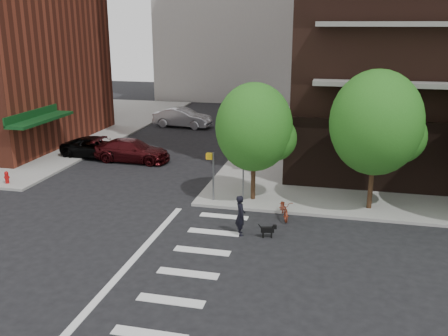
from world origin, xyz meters
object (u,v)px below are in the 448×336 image
object	(u,v)px
dog_walker	(241,215)
parked_car_silver	(183,118)
scooter	(284,209)
fire_hydrant	(7,177)
parked_car_black	(99,148)
parked_car_maroon	(132,150)

from	to	relation	value
dog_walker	parked_car_silver	bearing A→B (deg)	1.40
scooter	dog_walker	world-z (taller)	dog_walker
fire_hydrant	parked_car_black	world-z (taller)	parked_car_black
parked_car_silver	parked_car_black	bearing A→B (deg)	173.78
parked_car_maroon	parked_car_silver	bearing A→B (deg)	2.42
fire_hydrant	dog_walker	distance (m)	15.19
parked_car_silver	parked_car_maroon	bearing A→B (deg)	-173.15
parked_car_maroon	scooter	size ratio (longest dim) A/B	2.87
parked_car_black	scooter	distance (m)	16.41
parked_car_maroon	scooter	bearing A→B (deg)	-123.74
fire_hydrant	parked_car_silver	size ratio (longest dim) A/B	0.14
parked_car_maroon	dog_walker	distance (m)	14.26
fire_hydrant	scooter	bearing A→B (deg)	-4.53
parked_car_silver	dog_walker	xyz separation A→B (m)	(9.96, -22.46, 0.05)
parked_car_silver	scooter	world-z (taller)	parked_car_silver
parked_car_silver	scooter	distance (m)	23.16
scooter	parked_car_black	bearing A→B (deg)	133.32
fire_hydrant	parked_car_maroon	world-z (taller)	parked_car_maroon
dog_walker	fire_hydrant	bearing A→B (deg)	53.24
fire_hydrant	scooter	distance (m)	16.46
fire_hydrant	parked_car_silver	bearing A→B (deg)	75.73
fire_hydrant	dog_walker	world-z (taller)	dog_walker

